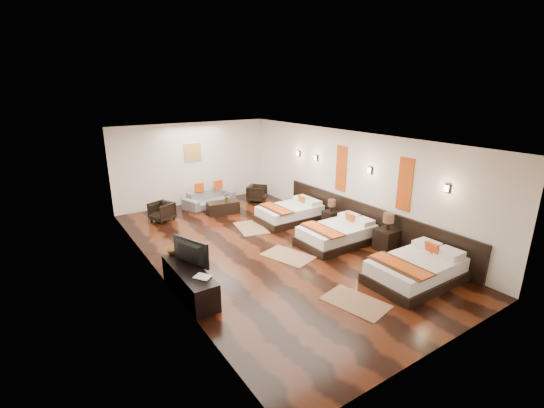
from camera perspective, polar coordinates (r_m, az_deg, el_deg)
floor at (r=9.71m, az=-0.71°, el=-6.65°), size 5.50×9.50×0.01m
ceiling at (r=8.95m, az=-0.78°, el=9.97°), size 5.50×9.50×0.01m
back_wall at (r=13.37m, az=-11.86°, el=6.00°), size 5.50×0.01×2.80m
left_wall at (r=8.15m, az=-17.25°, el=-1.68°), size 0.01×9.50×2.80m
right_wall at (r=10.91m, az=11.53°, el=3.49°), size 0.01×9.50×2.80m
headboard_panel at (r=10.63m, az=14.08°, el=-2.42°), size 0.08×6.60×0.90m
bed_near at (r=8.60m, az=21.05°, el=-9.26°), size 2.05×1.29×0.78m
bed_mid at (r=10.03m, az=9.88°, el=-4.52°), size 1.98×1.24×0.75m
bed_far at (r=11.54m, az=2.80°, el=-1.35°), size 1.94×1.22×0.74m
nightstand_a at (r=9.90m, az=16.97°, el=-4.81°), size 0.49×0.49×0.97m
nightstand_b at (r=11.25m, az=8.92°, el=-1.90°), size 0.41×0.41×0.80m
jute_mat_near at (r=7.61m, az=12.53°, el=-14.32°), size 1.00×1.34×0.01m
jute_mat_mid at (r=9.27m, az=2.45°, el=-7.84°), size 1.08×1.37×0.01m
jute_mat_far at (r=11.04m, az=-3.21°, el=-3.60°), size 0.97×1.32×0.01m
tv_console at (r=7.74m, az=-12.38°, el=-11.45°), size 0.50×1.80×0.55m
tv at (r=7.64m, az=-12.70°, el=-7.30°), size 0.46×0.92×0.54m
book at (r=7.17m, az=-10.96°, el=-11.19°), size 0.36×0.38×0.03m
figurine at (r=8.26m, az=-14.69°, el=-6.39°), size 0.32×0.32×0.31m
sofa at (r=13.19m, az=-9.46°, el=0.93°), size 1.99×1.25×0.54m
armchair_left at (r=12.03m, az=-16.35°, el=-1.08°), size 0.82×0.81×0.58m
armchair_right at (r=13.51m, az=-2.28°, el=1.62°), size 0.89×0.89×0.58m
coffee_table at (r=12.30m, az=-7.43°, el=-0.54°), size 1.07×0.65×0.40m
table_plant at (r=12.22m, az=-6.82°, el=1.00°), size 0.25×0.21×0.27m
orange_panel_a at (r=9.62m, az=19.49°, el=2.82°), size 0.04×0.40×1.30m
orange_panel_b at (r=11.04m, az=10.45°, el=5.31°), size 0.04×0.40×1.30m
sconce_near at (r=8.97m, az=25.01°, el=2.16°), size 0.07×0.12×0.18m
sconce_mid at (r=10.25m, az=14.63°, el=4.96°), size 0.07×0.12×0.18m
sconce_far at (r=11.80m, az=6.71°, el=6.99°), size 0.07×0.12×0.18m
sconce_lounge at (r=12.49m, az=4.05°, el=7.64°), size 0.07×0.12×0.18m
gold_artwork at (r=13.28m, az=-11.93°, el=7.67°), size 0.60×0.04×0.60m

